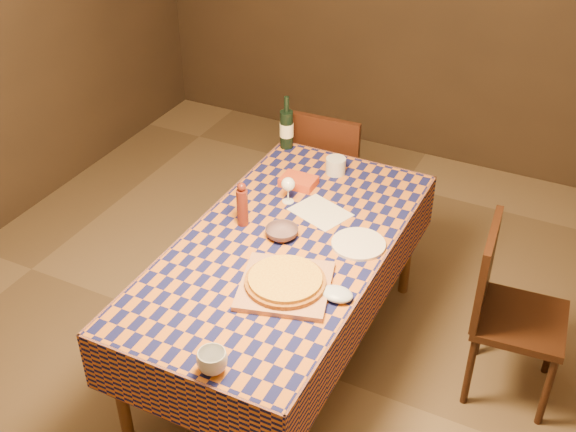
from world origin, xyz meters
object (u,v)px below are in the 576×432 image
(cutting_board, at_px, (285,286))
(wine_bottle, at_px, (287,129))
(chair_far, at_px, (331,170))
(white_plate, at_px, (358,244))
(dining_table, at_px, (283,257))
(pizza, at_px, (285,280))
(chair_right, at_px, (505,304))
(bowl, at_px, (282,233))

(cutting_board, distance_m, wine_bottle, 1.28)
(chair_far, bearing_deg, white_plate, -60.30)
(dining_table, bearing_deg, pizza, -61.85)
(cutting_board, distance_m, chair_right, 1.09)
(dining_table, relative_size, wine_bottle, 5.82)
(wine_bottle, xyz_separation_m, chair_far, (0.18, 0.26, -0.37))
(dining_table, height_order, wine_bottle, wine_bottle)
(dining_table, xyz_separation_m, cutting_board, (0.15, -0.28, 0.09))
(chair_right, bearing_deg, dining_table, -161.67)
(dining_table, distance_m, chair_far, 1.16)
(cutting_board, distance_m, pizza, 0.03)
(white_plate, bearing_deg, pizza, -111.48)
(cutting_board, relative_size, chair_far, 0.42)
(dining_table, relative_size, bowl, 11.62)
(dining_table, xyz_separation_m, pizza, (0.15, -0.28, 0.12))
(dining_table, distance_m, bowl, 0.12)
(cutting_board, bearing_deg, dining_table, 118.15)
(cutting_board, relative_size, bowl, 2.44)
(pizza, xyz_separation_m, bowl, (-0.18, 0.33, -0.02))
(chair_right, bearing_deg, cutting_board, -144.27)
(white_plate, bearing_deg, bowl, -164.18)
(bowl, xyz_separation_m, chair_right, (1.04, 0.29, -0.27))
(chair_right, bearing_deg, wine_bottle, 159.71)
(pizza, bearing_deg, dining_table, 118.15)
(bowl, height_order, chair_far, chair_far)
(dining_table, bearing_deg, bowl, 123.54)
(pizza, xyz_separation_m, wine_bottle, (-0.56, 1.14, 0.08))
(bowl, distance_m, chair_far, 1.12)
(dining_table, relative_size, white_plate, 7.17)
(dining_table, xyz_separation_m, chair_far, (-0.23, 1.12, -0.17))
(pizza, height_order, white_plate, pizza)
(dining_table, height_order, pizza, pizza)
(pizza, relative_size, bowl, 2.90)
(wine_bottle, relative_size, white_plate, 1.23)
(white_plate, relative_size, chair_far, 0.28)
(bowl, distance_m, chair_right, 1.12)
(bowl, bearing_deg, wine_bottle, 114.97)
(cutting_board, height_order, pizza, pizza)
(dining_table, distance_m, white_plate, 0.36)
(bowl, height_order, chair_right, chair_right)
(dining_table, distance_m, chair_right, 1.08)
(white_plate, relative_size, chair_right, 0.28)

